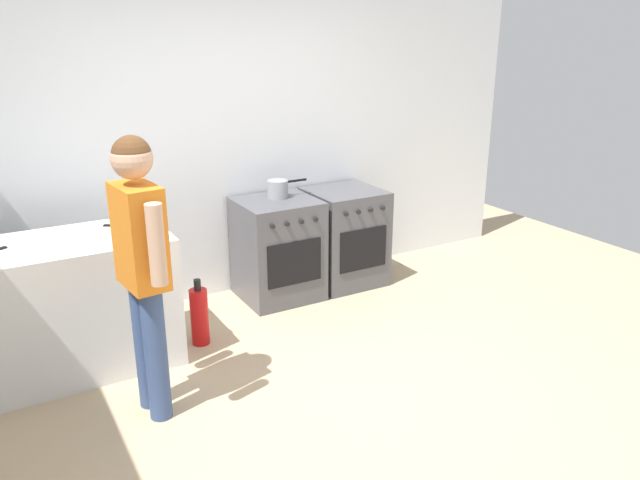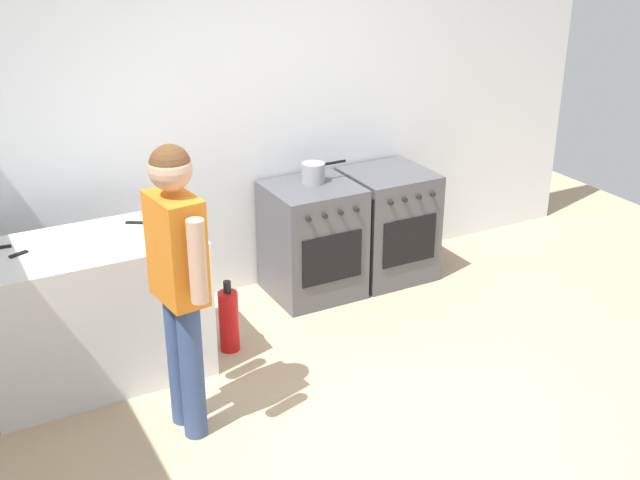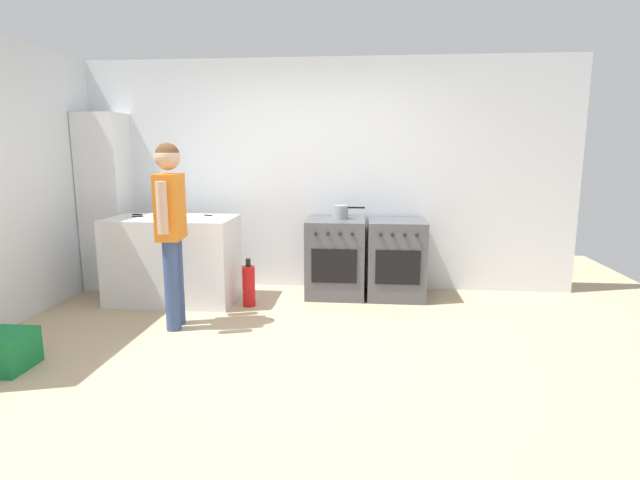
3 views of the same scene
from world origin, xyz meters
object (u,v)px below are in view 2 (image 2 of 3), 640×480
at_px(fire_extinguisher, 229,320).
at_px(knife_paring, 23,252).
at_px(pot, 314,173).
at_px(person, 178,268).
at_px(knife_carving, 19,245).
at_px(oven_right, 388,224).
at_px(knife_bread, 118,222).
at_px(oven_left, 312,240).

bearing_deg(fire_extinguisher, knife_paring, 173.94).
bearing_deg(pot, knife_paring, -168.67).
bearing_deg(person, knife_carving, 125.46).
xyz_separation_m(oven_right, pot, (-0.61, 0.06, 0.50)).
bearing_deg(fire_extinguisher, oven_right, 17.36).
xyz_separation_m(knife_paring, knife_carving, (-0.00, 0.12, -0.00)).
bearing_deg(pot, knife_carving, -171.99).
height_order(pot, knife_bread, pot).
bearing_deg(knife_carving, oven_right, 4.86).
height_order(knife_bread, person, person).
distance_m(pot, knife_bread, 1.51).
bearing_deg(knife_carving, person, -54.54).
bearing_deg(pot, fire_extinguisher, -149.39).
height_order(oven_left, person, person).
xyz_separation_m(knife_bread, person, (0.05, -0.99, 0.09)).
relative_size(pot, person, 0.21).
distance_m(oven_left, pot, 0.50).
relative_size(oven_left, knife_paring, 4.19).
height_order(knife_bread, fire_extinguisher, knife_bread).
height_order(pot, person, person).
xyz_separation_m(pot, knife_bread, (-1.49, -0.22, -0.02)).
bearing_deg(knife_bread, pot, 8.49).
bearing_deg(oven_right, knife_paring, -172.54).
height_order(knife_carving, person, person).
bearing_deg(person, knife_bread, 93.09).
distance_m(knife_paring, knife_bread, 0.63).
height_order(oven_right, knife_carving, knife_carving).
xyz_separation_m(knife_bread, fire_extinguisher, (0.58, -0.32, -0.69)).
bearing_deg(knife_bread, knife_carving, -173.18).
bearing_deg(person, oven_right, 29.22).
bearing_deg(oven_right, fire_extinguisher, -162.64).
distance_m(oven_right, knife_paring, 2.76).
xyz_separation_m(person, fire_extinguisher, (0.52, 0.67, -0.78)).
distance_m(oven_left, fire_extinguisher, 1.01).
distance_m(knife_paring, fire_extinguisher, 1.36).
relative_size(oven_left, knife_carving, 2.57).
bearing_deg(knife_paring, knife_bread, 18.17).
height_order(oven_left, knife_carving, knife_carving).
bearing_deg(knife_bread, oven_right, 4.30).
relative_size(knife_carving, fire_extinguisher, 0.66).
bearing_deg(pot, knife_bread, -171.51).
distance_m(oven_right, fire_extinguisher, 1.62).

